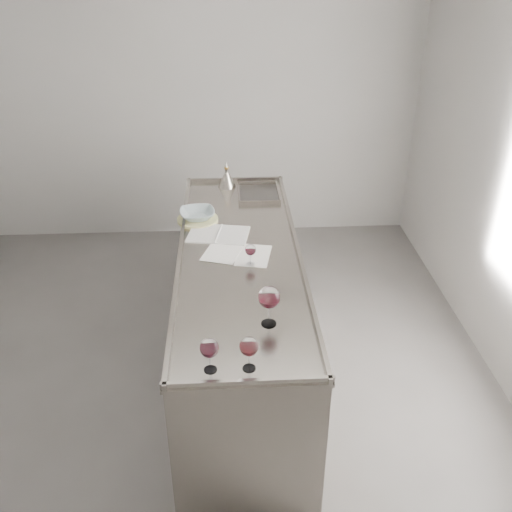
{
  "coord_description": "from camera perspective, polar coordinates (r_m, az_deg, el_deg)",
  "views": [
    {
      "loc": [
        0.43,
        -2.79,
        2.67
      ],
      "look_at": [
        0.59,
        0.12,
        1.02
      ],
      "focal_mm": 40.0,
      "sensor_mm": 36.0,
      "label": 1
    }
  ],
  "objects": [
    {
      "name": "room_shell",
      "position": [
        3.1,
        -10.92,
        4.71
      ],
      "size": [
        4.54,
        5.04,
        2.84
      ],
      "color": "#53504D",
      "rests_on": "ground"
    },
    {
      "name": "counter",
      "position": [
        3.8,
        -1.56,
        -5.91
      ],
      "size": [
        0.77,
        2.42,
        0.97
      ],
      "color": "gray",
      "rests_on": "ground"
    },
    {
      "name": "wine_glass_left",
      "position": [
        2.58,
        -4.69,
        -9.23
      ],
      "size": [
        0.09,
        0.09,
        0.17
      ],
      "rotation": [
        0.0,
        0.0,
        0.04
      ],
      "color": "white",
      "rests_on": "counter"
    },
    {
      "name": "wine_glass_middle",
      "position": [
        2.58,
        -0.71,
        -9.11
      ],
      "size": [
        0.09,
        0.09,
        0.17
      ],
      "rotation": [
        0.0,
        0.0,
        0.16
      ],
      "color": "white",
      "rests_on": "counter"
    },
    {
      "name": "wine_glass_right",
      "position": [
        2.84,
        1.32,
        -4.25
      ],
      "size": [
        0.11,
        0.11,
        0.22
      ],
      "rotation": [
        0.0,
        0.0,
        -0.06
      ],
      "color": "white",
      "rests_on": "counter"
    },
    {
      "name": "wine_glass_small",
      "position": [
        3.38,
        -0.56,
        0.55
      ],
      "size": [
        0.07,
        0.07,
        0.13
      ],
      "rotation": [
        0.0,
        0.0,
        0.27
      ],
      "color": "white",
      "rests_on": "counter"
    },
    {
      "name": "notebook",
      "position": [
        3.77,
        -3.78,
        2.18
      ],
      "size": [
        0.43,
        0.34,
        0.02
      ],
      "rotation": [
        0.0,
        0.0,
        -0.18
      ],
      "color": "white",
      "rests_on": "counter"
    },
    {
      "name": "loose_paper_top",
      "position": [
        3.52,
        -0.26,
        0.06
      ],
      "size": [
        0.25,
        0.32,
        0.0
      ],
      "primitive_type": "cube",
      "rotation": [
        0.0,
        0.0,
        -0.2
      ],
      "color": "silver",
      "rests_on": "counter"
    },
    {
      "name": "loose_paper_under",
      "position": [
        3.57,
        -3.29,
        0.51
      ],
      "size": [
        0.29,
        0.35,
        0.0
      ],
      "primitive_type": "cube",
      "rotation": [
        0.0,
        0.0,
        -0.31
      ],
      "color": "white",
      "rests_on": "counter"
    },
    {
      "name": "trivet",
      "position": [
        3.97,
        -5.86,
        3.65
      ],
      "size": [
        0.34,
        0.34,
        0.02
      ],
      "primitive_type": "cylinder",
      "rotation": [
        0.0,
        0.0,
        -0.24
      ],
      "color": "#D1CD87",
      "rests_on": "counter"
    },
    {
      "name": "ceramic_bowl",
      "position": [
        3.96,
        -5.89,
        4.17
      ],
      "size": [
        0.27,
        0.27,
        0.06
      ],
      "primitive_type": "imported",
      "rotation": [
        0.0,
        0.0,
        0.13
      ],
      "color": "#98ACB1",
      "rests_on": "trivet"
    },
    {
      "name": "wine_funnel",
      "position": [
        4.5,
        -2.93,
        7.66
      ],
      "size": [
        0.14,
        0.14,
        0.21
      ],
      "rotation": [
        0.0,
        0.0,
        -0.08
      ],
      "color": "#A69F94",
      "rests_on": "counter"
    }
  ]
}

